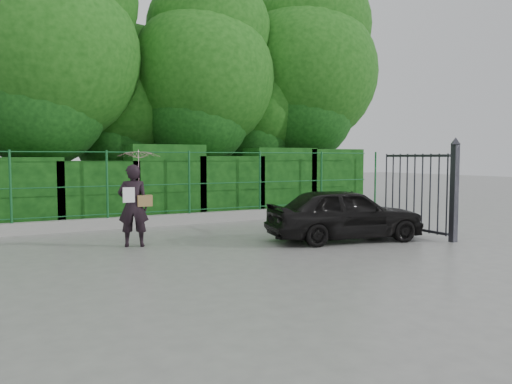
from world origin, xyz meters
name	(u,v)px	position (x,y,z in m)	size (l,w,h in m)	color
ground	(248,251)	(0.00, 0.00, 0.00)	(80.00, 80.00, 0.00)	gray
kerb	(176,219)	(0.00, 4.50, 0.15)	(14.00, 0.25, 0.30)	#9E9E99
fence	(183,182)	(0.22, 4.50, 1.20)	(14.13, 0.06, 1.80)	#155426
hedge	(168,186)	(0.09, 5.50, 1.05)	(14.20, 1.20, 2.29)	black
trees	(176,79)	(1.14, 7.74, 4.62)	(17.10, 6.15, 8.08)	black
gate	(438,188)	(4.60, -0.72, 1.19)	(0.22, 2.33, 2.36)	#27272D
woman	(137,184)	(-1.85, 1.63, 1.35)	(0.98, 0.93, 2.09)	black
car	(345,214)	(2.57, 0.13, 0.61)	(1.45, 3.60, 1.23)	black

